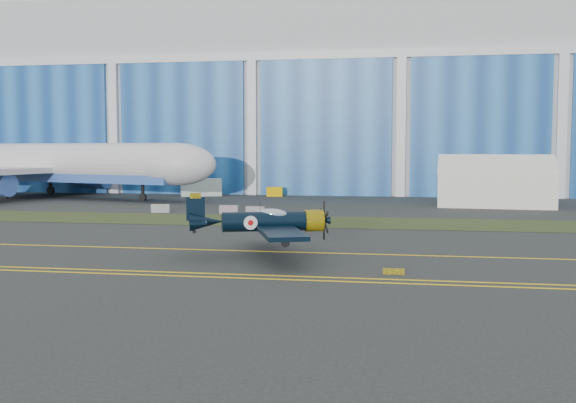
% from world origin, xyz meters
% --- Properties ---
extents(ground, '(260.00, 260.00, 0.00)m').
position_xyz_m(ground, '(0.00, 0.00, 0.00)').
color(ground, '#2F3231').
rests_on(ground, ground).
extents(grass_median, '(260.00, 10.00, 0.02)m').
position_xyz_m(grass_median, '(0.00, 14.00, 0.02)').
color(grass_median, '#475128').
rests_on(grass_median, ground).
extents(hangar, '(220.00, 45.70, 30.00)m').
position_xyz_m(hangar, '(0.00, 71.79, 14.96)').
color(hangar, silver).
rests_on(hangar, ground).
extents(taxiway_centreline, '(200.00, 0.20, 0.02)m').
position_xyz_m(taxiway_centreline, '(0.00, -5.00, 0.01)').
color(taxiway_centreline, yellow).
rests_on(taxiway_centreline, ground).
extents(edge_line_near, '(80.00, 0.20, 0.02)m').
position_xyz_m(edge_line_near, '(0.00, -14.50, 0.01)').
color(edge_line_near, yellow).
rests_on(edge_line_near, ground).
extents(edge_line_far, '(80.00, 0.20, 0.02)m').
position_xyz_m(edge_line_far, '(0.00, -13.50, 0.01)').
color(edge_line_far, yellow).
rests_on(edge_line_far, ground).
extents(guard_board_right, '(1.20, 0.15, 0.35)m').
position_xyz_m(guard_board_right, '(22.00, -12.00, 0.17)').
color(guard_board_right, yellow).
rests_on(guard_board_right, ground).
extents(warbird, '(14.14, 15.49, 3.78)m').
position_xyz_m(warbird, '(13.55, -6.80, 2.27)').
color(warbird, black).
rests_on(warbird, ground).
extents(jetliner, '(74.43, 67.67, 21.91)m').
position_xyz_m(jetliner, '(-28.56, 39.53, 10.95)').
color(jetliner, silver).
rests_on(jetliner, ground).
extents(tent, '(14.29, 10.96, 6.30)m').
position_xyz_m(tent, '(33.49, 35.56, 3.15)').
color(tent, white).
rests_on(tent, ground).
extents(shipping_container, '(6.30, 4.41, 2.54)m').
position_xyz_m(shipping_container, '(-6.96, 45.65, 1.27)').
color(shipping_container, silver).
rests_on(shipping_container, ground).
extents(tug, '(2.48, 1.74, 1.34)m').
position_xyz_m(tug, '(3.86, 46.88, 0.67)').
color(tug, '#FFBF00').
rests_on(tug, ground).
extents(barrier_a, '(2.07, 0.89, 0.90)m').
position_xyz_m(barrier_a, '(-3.73, 20.24, 0.45)').
color(barrier_a, '#969C99').
rests_on(barrier_a, ground).
extents(barrier_b, '(2.04, 0.77, 0.90)m').
position_xyz_m(barrier_b, '(3.96, 20.28, 0.45)').
color(barrier_b, '#9E8992').
rests_on(barrier_b, ground).
extents(barrier_c, '(2.02, 0.68, 0.90)m').
position_xyz_m(barrier_c, '(7.09, 19.39, 0.45)').
color(barrier_c, gray).
rests_on(barrier_c, ground).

